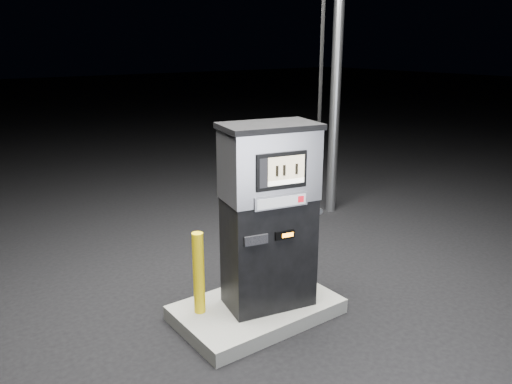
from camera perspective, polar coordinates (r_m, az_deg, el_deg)
ground at (r=5.27m, az=0.07°, el=-13.97°), size 80.00×80.00×0.00m
pump_island at (r=5.23m, az=0.07°, el=-13.27°), size 1.60×1.00×0.15m
fuel_dispenser at (r=4.82m, az=1.52°, el=-2.66°), size 1.06×0.72×3.80m
bollard_left at (r=4.89m, az=-6.57°, el=-9.20°), size 0.14×0.14×0.83m
bollard_right at (r=5.51m, az=5.69°, el=-6.16°), size 0.12×0.12×0.81m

